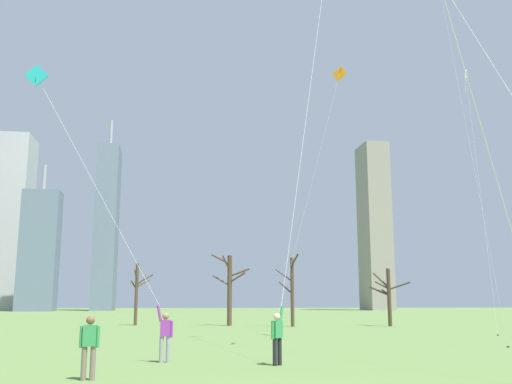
# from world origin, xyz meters

# --- Properties ---
(kite_flyer_foreground_left_teal) EXTENTS (5.46, 0.35, 10.29)m
(kite_flyer_foreground_left_teal) POSITION_xyz_m (-3.21, 8.66, 1.92)
(kite_flyer_foreground_left_teal) COLOR gray
(kite_flyer_foreground_left_teal) RESTS_ON ground
(kite_flyer_far_back_pink) EXTENTS (4.93, 7.11, 22.11)m
(kite_flyer_far_back_pink) POSITION_xyz_m (1.51, 8.21, 4.04)
(kite_flyer_far_back_pink) COLOR black
(kite_flyer_far_back_pink) RESTS_ON ground
(kite_flyer_foreground_right_yellow) EXTENTS (8.16, 7.76, 14.01)m
(kite_flyer_foreground_right_yellow) POSITION_xyz_m (2.39, -3.50, 2.91)
(kite_flyer_foreground_right_yellow) COLOR black
(kite_flyer_foreground_right_yellow) RESTS_ON ground
(bystander_far_off_by_trees) EXTENTS (0.51, 0.22, 1.62)m
(bystander_far_off_by_trees) POSITION_xyz_m (-4.60, 4.38, 0.90)
(bystander_far_off_by_trees) COLOR #726656
(bystander_far_off_by_trees) RESTS_ON ground
(distant_kite_high_overhead_orange) EXTENTS (6.25, 2.61, 19.57)m
(distant_kite_high_overhead_orange) POSITION_xyz_m (9.36, 28.54, 17.58)
(distant_kite_high_overhead_orange) COLOR orange
(distant_kite_high_overhead_orange) RESTS_ON ground
(distant_kite_drifting_right_white) EXTENTS (2.91, 6.61, 19.65)m
(distant_kite_drifting_right_white) POSITION_xyz_m (19.28, 27.18, 16.70)
(distant_kite_drifting_right_white) COLOR white
(distant_kite_drifting_right_white) RESTS_ON ground
(bare_tree_far_right_edge) EXTENTS (2.07, 3.02, 5.35)m
(bare_tree_far_right_edge) POSITION_xyz_m (-5.33, 41.14, 2.87)
(bare_tree_far_right_edge) COLOR #4C3828
(bare_tree_far_right_edge) RESTS_ON ground
(bare_tree_center) EXTENTS (2.56, 3.19, 4.79)m
(bare_tree_center) POSITION_xyz_m (15.73, 36.14, 2.64)
(bare_tree_center) COLOR #423326
(bare_tree_center) RESTS_ON ground
(bare_tree_right_of_center) EXTENTS (3.42, 1.95, 6.01)m
(bare_tree_right_of_center) POSITION_xyz_m (2.61, 39.08, 3.28)
(bare_tree_right_of_center) COLOR #4C3828
(bare_tree_right_of_center) RESTS_ON ground
(bare_tree_left_of_center) EXTENTS (1.50, 2.92, 5.96)m
(bare_tree_left_of_center) POSITION_xyz_m (7.53, 36.39, 3.04)
(bare_tree_left_of_center) COLOR #4C3828
(bare_tree_left_of_center) RESTS_ON ground
(skyline_squat_block) EXTENTS (10.85, 11.44, 44.80)m
(skyline_squat_block) POSITION_xyz_m (-44.30, 144.70, 22.40)
(skyline_squat_block) COLOR #B2B2B7
(skyline_squat_block) RESTS_ON ground
(skyline_slender_spire) EXTENTS (6.17, 9.89, 43.05)m
(skyline_slender_spire) POSITION_xyz_m (50.02, 132.80, 21.52)
(skyline_slender_spire) COLOR gray
(skyline_slender_spire) RESTS_ON ground
(skyline_short_annex) EXTENTS (5.14, 10.25, 47.84)m
(skyline_short_annex) POSITION_xyz_m (-18.20, 135.73, 20.31)
(skyline_short_annex) COLOR slate
(skyline_short_annex) RESTS_ON ground
(skyline_mid_tower_left) EXTENTS (8.07, 6.02, 33.21)m
(skyline_mid_tower_left) POSITION_xyz_m (-31.65, 125.63, 13.55)
(skyline_mid_tower_left) COLOR slate
(skyline_mid_tower_left) RESTS_ON ground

